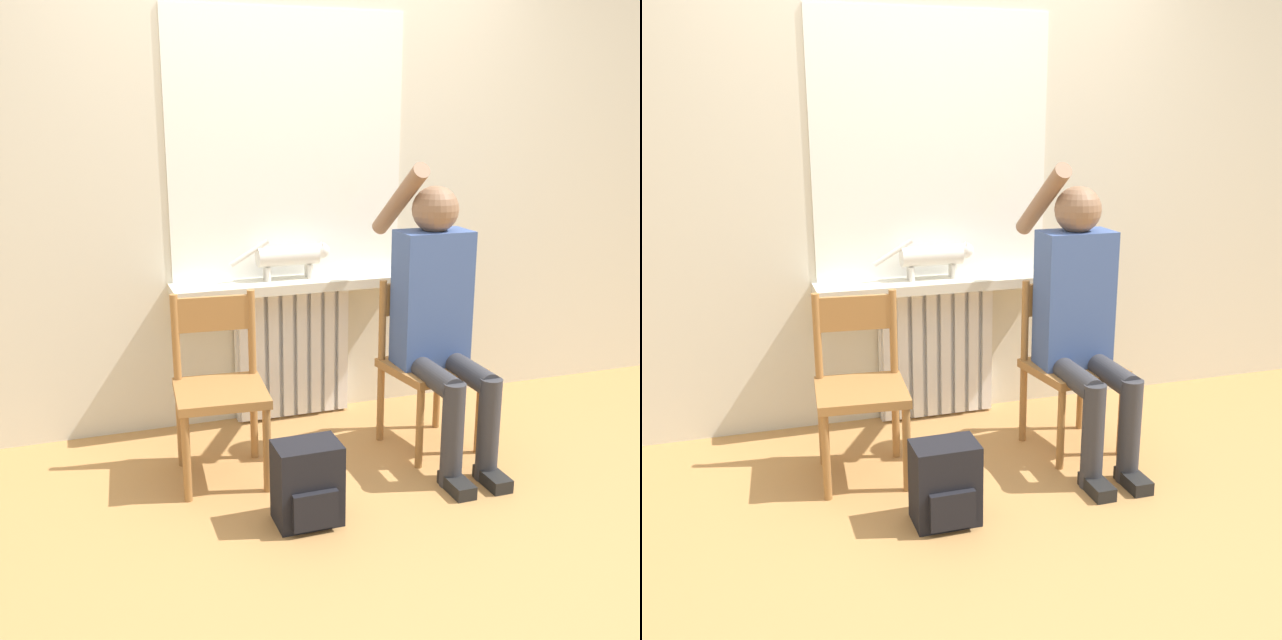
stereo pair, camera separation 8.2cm
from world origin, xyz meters
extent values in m
plane|color=#B27F47|center=(0.00, 0.00, 0.00)|extent=(12.00, 12.00, 0.00)
cube|color=beige|center=(0.00, 1.23, 1.35)|extent=(7.00, 0.06, 2.70)
cube|color=white|center=(0.00, 1.16, 0.36)|extent=(0.62, 0.05, 0.73)
cube|color=white|center=(-0.27, 1.12, 0.36)|extent=(0.05, 0.03, 0.70)
cube|color=white|center=(-0.19, 1.12, 0.36)|extent=(0.05, 0.03, 0.70)
cube|color=white|center=(-0.12, 1.12, 0.36)|extent=(0.05, 0.03, 0.70)
cube|color=white|center=(-0.04, 1.12, 0.36)|extent=(0.05, 0.03, 0.70)
cube|color=white|center=(0.04, 1.12, 0.36)|extent=(0.05, 0.03, 0.70)
cube|color=white|center=(0.12, 1.12, 0.36)|extent=(0.05, 0.03, 0.70)
cube|color=white|center=(0.19, 1.12, 0.36)|extent=(0.05, 0.03, 0.70)
cube|color=white|center=(0.27, 1.12, 0.36)|extent=(0.05, 0.03, 0.70)
cube|color=beige|center=(0.00, 1.08, 0.75)|extent=(1.28, 0.24, 0.05)
cube|color=white|center=(0.00, 1.20, 1.43)|extent=(1.23, 0.01, 1.32)
cube|color=#9E6B38|center=(-0.52, 0.55, 0.41)|extent=(0.43, 0.43, 0.04)
cylinder|color=#9E6B38|center=(-0.70, 0.39, 0.20)|extent=(0.04, 0.04, 0.39)
cylinder|color=#9E6B38|center=(-0.36, 0.36, 0.20)|extent=(0.04, 0.04, 0.39)
cylinder|color=#9E6B38|center=(-0.67, 0.74, 0.20)|extent=(0.04, 0.04, 0.39)
cylinder|color=#9E6B38|center=(-0.33, 0.71, 0.20)|extent=(0.04, 0.04, 0.39)
cylinder|color=#9E6B38|center=(-0.67, 0.74, 0.63)|extent=(0.04, 0.04, 0.40)
cylinder|color=#9E6B38|center=(-0.33, 0.71, 0.63)|extent=(0.04, 0.04, 0.40)
cube|color=#9E6B38|center=(-0.50, 0.72, 0.73)|extent=(0.36, 0.05, 0.16)
cube|color=#9E6B38|center=(0.52, 0.55, 0.41)|extent=(0.45, 0.45, 0.04)
cylinder|color=#9E6B38|center=(0.37, 0.36, 0.20)|extent=(0.04, 0.04, 0.39)
cylinder|color=#9E6B38|center=(0.71, 0.40, 0.20)|extent=(0.04, 0.04, 0.39)
cylinder|color=#9E6B38|center=(0.32, 0.70, 0.20)|extent=(0.04, 0.04, 0.39)
cylinder|color=#9E6B38|center=(0.66, 0.75, 0.20)|extent=(0.04, 0.04, 0.39)
cylinder|color=#9E6B38|center=(0.32, 0.70, 0.63)|extent=(0.04, 0.04, 0.40)
cylinder|color=#9E6B38|center=(0.66, 0.75, 0.63)|extent=(0.04, 0.04, 0.40)
cube|color=#9E6B38|center=(0.49, 0.72, 0.73)|extent=(0.36, 0.07, 0.16)
cylinder|color=#333338|center=(0.43, 0.36, 0.45)|extent=(0.11, 0.42, 0.11)
cylinder|color=#333338|center=(0.61, 0.36, 0.45)|extent=(0.11, 0.42, 0.11)
cylinder|color=#333338|center=(0.43, 0.15, 0.24)|extent=(0.10, 0.10, 0.48)
cylinder|color=#333338|center=(0.61, 0.15, 0.24)|extent=(0.10, 0.10, 0.48)
cube|color=black|center=(0.43, 0.09, 0.03)|extent=(0.09, 0.20, 0.06)
cube|color=black|center=(0.61, 0.09, 0.03)|extent=(0.09, 0.20, 0.06)
cube|color=#3D5693|center=(0.52, 0.57, 0.75)|extent=(0.34, 0.20, 0.65)
sphere|color=#846047|center=(0.52, 0.57, 1.17)|extent=(0.22, 0.22, 0.22)
cylinder|color=#846047|center=(0.40, 0.71, 1.20)|extent=(0.08, 0.50, 0.38)
cylinder|color=#3D5693|center=(0.67, 0.53, 0.72)|extent=(0.08, 0.08, 0.52)
cylinder|color=silver|center=(-0.04, 1.10, 0.90)|extent=(0.32, 0.10, 0.10)
sphere|color=silver|center=(0.15, 1.10, 0.91)|extent=(0.08, 0.08, 0.08)
cone|color=silver|center=(0.15, 1.08, 0.95)|extent=(0.03, 0.03, 0.03)
cone|color=silver|center=(0.15, 1.12, 0.95)|extent=(0.03, 0.03, 0.03)
cylinder|color=silver|center=(0.08, 1.08, 0.81)|extent=(0.03, 0.03, 0.07)
cylinder|color=silver|center=(0.08, 1.13, 0.81)|extent=(0.03, 0.03, 0.07)
cylinder|color=silver|center=(-0.15, 1.08, 0.81)|extent=(0.03, 0.03, 0.07)
cylinder|color=silver|center=(-0.15, 1.13, 0.81)|extent=(0.03, 0.03, 0.07)
cylinder|color=silver|center=(-0.24, 1.10, 0.92)|extent=(0.21, 0.03, 0.13)
cube|color=black|center=(-0.27, 0.07, 0.17)|extent=(0.26, 0.18, 0.34)
cube|color=black|center=(-0.27, -0.04, 0.10)|extent=(0.18, 0.03, 0.15)
camera|label=1|loc=(-1.10, -2.51, 1.61)|focal=42.00mm
camera|label=2|loc=(-1.02, -2.54, 1.61)|focal=42.00mm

